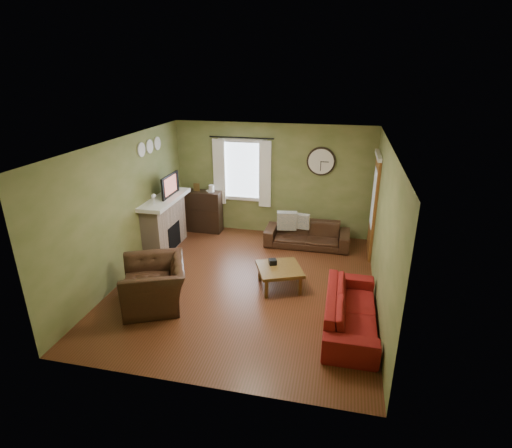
% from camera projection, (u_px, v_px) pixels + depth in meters
% --- Properties ---
extents(floor, '(4.60, 5.20, 0.00)m').
position_uv_depth(floor, '(246.00, 284.00, 7.40)').
color(floor, '#552A17').
rests_on(floor, ground).
extents(ceiling, '(4.60, 5.20, 0.00)m').
position_uv_depth(ceiling, '(245.00, 143.00, 6.45)').
color(ceiling, white).
rests_on(ceiling, ground).
extents(wall_left, '(0.00, 5.20, 2.60)m').
position_uv_depth(wall_left, '(125.00, 209.00, 7.39)').
color(wall_left, olive).
rests_on(wall_left, ground).
extents(wall_right, '(0.00, 5.20, 2.60)m').
position_uv_depth(wall_right, '(383.00, 229.00, 6.46)').
color(wall_right, olive).
rests_on(wall_right, ground).
extents(wall_back, '(4.60, 0.00, 2.60)m').
position_uv_depth(wall_back, '(272.00, 180.00, 9.29)').
color(wall_back, olive).
rests_on(wall_back, ground).
extents(wall_front, '(4.60, 0.00, 2.60)m').
position_uv_depth(wall_front, '(191.00, 297.00, 4.56)').
color(wall_front, olive).
rests_on(wall_front, ground).
extents(fireplace, '(0.40, 1.40, 1.10)m').
position_uv_depth(fireplace, '(165.00, 225.00, 8.67)').
color(fireplace, tan).
rests_on(fireplace, floor).
extents(firebox, '(0.04, 0.60, 0.55)m').
position_uv_depth(firebox, '(174.00, 236.00, 8.72)').
color(firebox, black).
rests_on(firebox, fireplace).
extents(mantel, '(0.58, 1.60, 0.08)m').
position_uv_depth(mantel, '(164.00, 199.00, 8.45)').
color(mantel, white).
rests_on(mantel, fireplace).
extents(tv, '(0.08, 0.60, 0.35)m').
position_uv_depth(tv, '(167.00, 188.00, 8.50)').
color(tv, black).
rests_on(tv, mantel).
extents(tv_screen, '(0.02, 0.62, 0.36)m').
position_uv_depth(tv_screen, '(170.00, 185.00, 8.46)').
color(tv_screen, '#994C3F').
rests_on(tv_screen, mantel).
extents(medallion_left, '(0.28, 0.28, 0.03)m').
position_uv_depth(medallion_left, '(141.00, 150.00, 7.76)').
color(medallion_left, white).
rests_on(medallion_left, wall_left).
extents(medallion_mid, '(0.28, 0.28, 0.03)m').
position_uv_depth(medallion_mid, '(150.00, 146.00, 8.08)').
color(medallion_mid, white).
rests_on(medallion_mid, wall_left).
extents(medallion_right, '(0.28, 0.28, 0.03)m').
position_uv_depth(medallion_right, '(157.00, 143.00, 8.40)').
color(medallion_right, white).
rests_on(medallion_right, wall_left).
extents(window_pane, '(1.00, 0.02, 1.30)m').
position_uv_depth(window_pane, '(243.00, 170.00, 9.34)').
color(window_pane, silver).
rests_on(window_pane, wall_back).
extents(curtain_rod, '(0.03, 0.03, 1.50)m').
position_uv_depth(curtain_rod, '(241.00, 138.00, 8.96)').
color(curtain_rod, black).
rests_on(curtain_rod, wall_back).
extents(curtain_left, '(0.28, 0.04, 1.55)m').
position_uv_depth(curtain_left, '(219.00, 172.00, 9.38)').
color(curtain_left, white).
rests_on(curtain_left, wall_back).
extents(curtain_right, '(0.28, 0.04, 1.55)m').
position_uv_depth(curtain_right, '(265.00, 175.00, 9.15)').
color(curtain_right, white).
rests_on(curtain_right, wall_back).
extents(wall_clock, '(0.64, 0.06, 0.64)m').
position_uv_depth(wall_clock, '(321.00, 161.00, 8.84)').
color(wall_clock, white).
rests_on(wall_clock, wall_back).
extents(door, '(0.05, 0.90, 2.10)m').
position_uv_depth(door, '(374.00, 207.00, 8.24)').
color(door, brown).
rests_on(door, floor).
extents(bookshelf, '(0.85, 0.36, 1.00)m').
position_uv_depth(bookshelf, '(204.00, 211.00, 9.64)').
color(bookshelf, black).
rests_on(bookshelf, floor).
extents(book, '(0.25, 0.26, 0.02)m').
position_uv_depth(book, '(207.00, 194.00, 9.42)').
color(book, brown).
rests_on(book, bookshelf).
extents(sofa_brown, '(1.86, 0.73, 0.54)m').
position_uv_depth(sofa_brown, '(307.00, 234.00, 8.90)').
color(sofa_brown, '#331E14').
rests_on(sofa_brown, floor).
extents(pillow_left, '(0.37, 0.15, 0.36)m').
position_uv_depth(pillow_left, '(302.00, 221.00, 8.88)').
color(pillow_left, '#9FA19B').
rests_on(pillow_left, sofa_brown).
extents(pillow_right, '(0.46, 0.20, 0.44)m').
position_uv_depth(pillow_right, '(287.00, 221.00, 8.91)').
color(pillow_right, '#9FA19B').
rests_on(pillow_right, sofa_brown).
extents(sofa_red, '(0.77, 1.96, 0.57)m').
position_uv_depth(sofa_red, '(351.00, 310.00, 6.09)').
color(sofa_red, maroon).
rests_on(sofa_red, floor).
extents(armchair, '(1.40, 1.48, 0.75)m').
position_uv_depth(armchair, '(154.00, 284.00, 6.66)').
color(armchair, '#331E14').
rests_on(armchair, floor).
extents(coffee_table, '(0.98, 0.98, 0.40)m').
position_uv_depth(coffee_table, '(279.00, 277.00, 7.22)').
color(coffee_table, brown).
rests_on(coffee_table, floor).
extents(tissue_box, '(0.17, 0.17, 0.10)m').
position_uv_depth(tissue_box, '(273.00, 264.00, 7.26)').
color(tissue_box, black).
rests_on(tissue_box, coffee_table).
extents(wine_glass_a, '(0.07, 0.07, 0.21)m').
position_uv_depth(wine_glass_a, '(153.00, 200.00, 7.92)').
color(wine_glass_a, white).
rests_on(wine_glass_a, mantel).
extents(wine_glass_b, '(0.08, 0.08, 0.22)m').
position_uv_depth(wine_glass_b, '(154.00, 199.00, 7.97)').
color(wine_glass_b, white).
rests_on(wine_glass_b, mantel).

